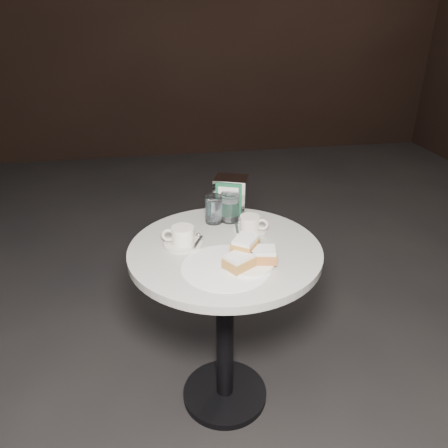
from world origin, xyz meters
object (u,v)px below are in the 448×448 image
Objects in this scene: cafe_table at (225,293)px; water_glass_left at (214,210)px; coffee_cup_right at (250,225)px; water_glass_right at (230,208)px; napkin_dispenser at (231,195)px; coffee_cup_left at (182,237)px; beignet_plate at (249,256)px.

water_glass_left reaches higher than cafe_table.
cafe_table is 4.39× the size of coffee_cup_right.
water_glass_left is at bearing 160.32° from coffee_cup_right.
water_glass_right is 0.73× the size of napkin_dispenser.
coffee_cup_right reaches higher than cafe_table.
beignet_plate is at bearing -30.02° from coffee_cup_left.
cafe_table is at bearing -83.45° from napkin_dispenser.
water_glass_right reaches higher than coffee_cup_left.
napkin_dispenser reaches higher than water_glass_right.
beignet_plate is 1.35× the size of coffee_cup_left.
water_glass_left is 0.70× the size of napkin_dispenser.
beignet_plate is at bearing -79.29° from water_glass_left.
water_glass_right reaches higher than cafe_table.
cafe_table is 0.34m from water_glass_right.
beignet_plate is 1.35× the size of napkin_dispenser.
water_glass_right reaches higher than water_glass_left.
napkin_dispenser reaches higher than cafe_table.
beignet_plate is at bearing -81.60° from coffee_cup_right.
coffee_cup_left is 0.27m from water_glass_right.
water_glass_right is at bearing -82.32° from napkin_dispenser.
coffee_cup_left reaches higher than cafe_table.
beignet_plate is (0.06, -0.13, 0.23)m from cafe_table.
coffee_cup_left is 1.37× the size of water_glass_right.
napkin_dispenser is at bearing 75.22° from cafe_table.
water_glass_left is at bearing 60.06° from coffee_cup_left.
napkin_dispenser is (0.23, 0.25, 0.05)m from coffee_cup_left.
water_glass_right is at bearing 49.42° from coffee_cup_left.
water_glass_left is 0.12m from napkin_dispenser.
coffee_cup_right is at bearing -42.33° from water_glass_left.
napkin_dispenser reaches higher than beignet_plate.
napkin_dispenser is (0.02, 0.08, 0.02)m from water_glass_right.
coffee_cup_left is 0.22m from water_glass_left.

